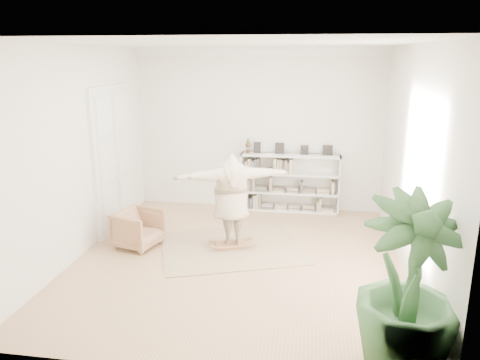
{
  "coord_description": "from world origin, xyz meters",
  "views": [
    {
      "loc": [
        1.19,
        -7.34,
        3.42
      ],
      "look_at": [
        -0.01,
        0.4,
        1.33
      ],
      "focal_mm": 35.0,
      "sensor_mm": 36.0,
      "label": 1
    }
  ],
  "objects_px": {
    "person": "(231,197)",
    "houseplant": "(409,286)",
    "armchair": "(138,229)",
    "rocker_board": "(232,244)",
    "bookshelf": "(290,183)"
  },
  "relations": [
    {
      "from": "person",
      "to": "houseplant",
      "type": "bearing_deg",
      "value": 108.85
    },
    {
      "from": "armchair",
      "to": "rocker_board",
      "type": "relative_size",
      "value": 1.18
    },
    {
      "from": "person",
      "to": "rocker_board",
      "type": "bearing_deg",
      "value": -20.09
    },
    {
      "from": "bookshelf",
      "to": "houseplant",
      "type": "distance_m",
      "value": 5.6
    },
    {
      "from": "bookshelf",
      "to": "armchair",
      "type": "relative_size",
      "value": 2.92
    },
    {
      "from": "bookshelf",
      "to": "armchair",
      "type": "distance_m",
      "value": 3.64
    },
    {
      "from": "rocker_board",
      "to": "houseplant",
      "type": "distance_m",
      "value": 4.04
    },
    {
      "from": "bookshelf",
      "to": "armchair",
      "type": "bearing_deg",
      "value": -136.49
    },
    {
      "from": "bookshelf",
      "to": "person",
      "type": "distance_m",
      "value": 2.51
    },
    {
      "from": "houseplant",
      "to": "person",
      "type": "bearing_deg",
      "value": 128.93
    },
    {
      "from": "bookshelf",
      "to": "houseplant",
      "type": "xyz_separation_m",
      "value": [
        1.54,
        -5.37,
        0.38
      ]
    },
    {
      "from": "armchair",
      "to": "houseplant",
      "type": "distance_m",
      "value": 5.11
    },
    {
      "from": "bookshelf",
      "to": "armchair",
      "type": "height_order",
      "value": "bookshelf"
    },
    {
      "from": "bookshelf",
      "to": "rocker_board",
      "type": "xyz_separation_m",
      "value": [
        -0.92,
        -2.31,
        -0.56
      ]
    },
    {
      "from": "armchair",
      "to": "houseplant",
      "type": "xyz_separation_m",
      "value": [
        4.18,
        -2.87,
        0.67
      ]
    }
  ]
}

